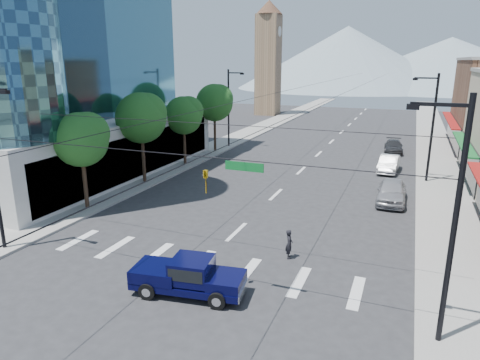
{
  "coord_description": "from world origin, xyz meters",
  "views": [
    {
      "loc": [
        9.07,
        -16.15,
        9.95
      ],
      "look_at": [
        -0.14,
        6.91,
        3.0
      ],
      "focal_mm": 32.0,
      "sensor_mm": 36.0,
      "label": 1
    }
  ],
  "objects": [
    {
      "name": "ground",
      "position": [
        0.0,
        0.0,
        0.0
      ],
      "size": [
        160.0,
        160.0,
        0.0
      ],
      "primitive_type": "plane",
      "color": "#28282B",
      "rests_on": "ground"
    },
    {
      "name": "tree_midnear",
      "position": [
        -11.07,
        13.1,
        5.59
      ],
      "size": [
        4.09,
        4.09,
        7.52
      ],
      "color": "black",
      "rests_on": "ground"
    },
    {
      "name": "parked_car_near",
      "position": [
        8.32,
        15.34,
        0.84
      ],
      "size": [
        2.03,
        4.96,
        1.68
      ],
      "primitive_type": "imported",
      "rotation": [
        0.0,
        0.0,
        0.01
      ],
      "color": "#AAA9AE",
      "rests_on": "ground"
    },
    {
      "name": "parked_car_far",
      "position": [
        7.6,
        33.8,
        0.69
      ],
      "size": [
        2.21,
        4.84,
        1.37
      ],
      "primitive_type": "imported",
      "rotation": [
        0.0,
        0.0,
        0.06
      ],
      "color": "#2E2F31",
      "rests_on": "ground"
    },
    {
      "name": "clock_tower",
      "position": [
        -16.5,
        62.0,
        10.64
      ],
      "size": [
        4.8,
        4.8,
        20.4
      ],
      "color": "#8C6B4C",
      "rests_on": "ground"
    },
    {
      "name": "mountain_left",
      "position": [
        -15.0,
        150.0,
        11.0
      ],
      "size": [
        80.0,
        80.0,
        22.0
      ],
      "primitive_type": "cone",
      "color": "gray",
      "rests_on": "ground"
    },
    {
      "name": "lamp_pole_nw",
      "position": [
        -10.67,
        30.0,
        4.94
      ],
      "size": [
        2.0,
        0.25,
        9.0
      ],
      "color": "black",
      "rests_on": "ground"
    },
    {
      "name": "pedestrian",
      "position": [
        3.86,
        3.77,
        0.78
      ],
      "size": [
        0.54,
        0.66,
        1.57
      ],
      "primitive_type": "imported",
      "rotation": [
        0.0,
        0.0,
        1.9
      ],
      "color": "black",
      "rests_on": "ground"
    },
    {
      "name": "sidewalk_left",
      "position": [
        -12.0,
        40.0,
        0.07
      ],
      "size": [
        4.0,
        120.0,
        0.15
      ],
      "primitive_type": "cube",
      "color": "gray",
      "rests_on": "ground"
    },
    {
      "name": "tree_far",
      "position": [
        -11.07,
        27.1,
        5.59
      ],
      "size": [
        4.09,
        4.09,
        7.52
      ],
      "color": "black",
      "rests_on": "ground"
    },
    {
      "name": "tree_near",
      "position": [
        -11.07,
        6.1,
        4.99
      ],
      "size": [
        3.65,
        3.64,
        6.71
      ],
      "color": "black",
      "rests_on": "ground"
    },
    {
      "name": "lamp_pole_ne",
      "position": [
        10.67,
        22.0,
        4.94
      ],
      "size": [
        2.0,
        0.25,
        9.0
      ],
      "color": "black",
      "rests_on": "ground"
    },
    {
      "name": "parked_car_mid",
      "position": [
        7.6,
        24.64,
        0.76
      ],
      "size": [
        1.85,
        4.69,
        1.52
      ],
      "primitive_type": "imported",
      "rotation": [
        0.0,
        0.0,
        -0.05
      ],
      "color": "white",
      "rests_on": "ground"
    },
    {
      "name": "mountain_right",
      "position": [
        20.0,
        160.0,
        9.0
      ],
      "size": [
        90.0,
        90.0,
        18.0
      ],
      "primitive_type": "cone",
      "color": "gray",
      "rests_on": "ground"
    },
    {
      "name": "sidewalk_right",
      "position": [
        12.0,
        40.0,
        0.07
      ],
      "size": [
        4.0,
        120.0,
        0.15
      ],
      "primitive_type": "cube",
      "color": "gray",
      "rests_on": "ground"
    },
    {
      "name": "signal_rig",
      "position": [
        0.19,
        -1.0,
        4.64
      ],
      "size": [
        21.8,
        0.2,
        9.0
      ],
      "color": "black",
      "rests_on": "ground"
    },
    {
      "name": "tree_midfar",
      "position": [
        -11.07,
        20.1,
        4.99
      ],
      "size": [
        3.65,
        3.64,
        6.71
      ],
      "color": "black",
      "rests_on": "ground"
    },
    {
      "name": "pickup_truck",
      "position": [
        0.69,
        -1.33,
        0.89
      ],
      "size": [
        5.22,
        2.49,
        1.7
      ],
      "rotation": [
        0.0,
        0.0,
        0.14
      ],
      "color": "#060732",
      "rests_on": "ground"
    }
  ]
}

